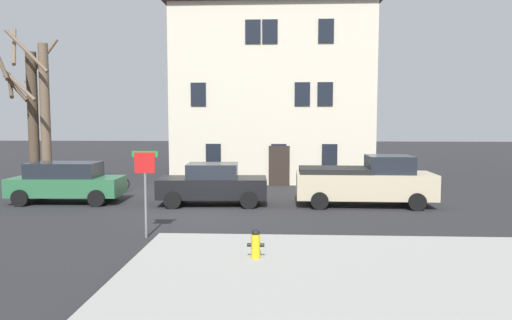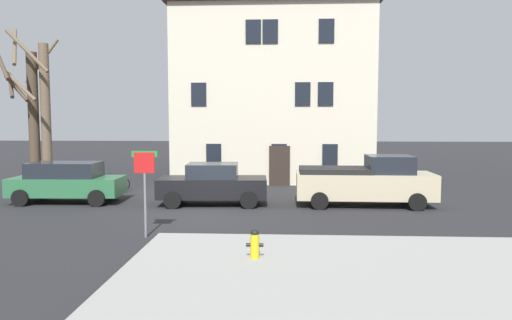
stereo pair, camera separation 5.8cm
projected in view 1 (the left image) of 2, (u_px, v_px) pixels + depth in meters
The scene contains 11 objects.
ground_plane at pixel (204, 213), 17.47m from camera, with size 120.00×120.00×0.00m, color #262628.
sidewalk_slab at pixel (354, 276), 10.25m from camera, with size 10.34×6.88×0.12m, color #999993.
building_main at pixel (273, 81), 28.80m from camera, with size 11.41×9.17×11.49m.
tree_bare_near at pixel (30, 118), 22.09m from camera, with size 2.33×2.28×7.05m.
tree_bare_mid at pixel (42, 110), 22.02m from camera, with size 2.59×2.83×7.77m.
car_green_wagon at pixel (66, 182), 19.67m from camera, with size 4.58×2.14×1.69m.
car_black_sedan at pixel (213, 184), 19.22m from camera, with size 4.47×2.24×1.69m.
pickup_truck_beige at pixel (366, 181), 18.99m from camera, with size 5.46×2.23×2.03m.
fire_hydrant at pixel (256, 243), 11.36m from camera, with size 0.42×0.22×0.72m.
street_sign_pole at pixel (145, 177), 13.72m from camera, with size 0.76×0.07×2.55m.
bicycle_leaning at pixel (111, 184), 22.65m from camera, with size 1.67×0.63×1.03m.
Camera 1 is at (2.81, -17.12, 3.45)m, focal length 33.13 mm.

